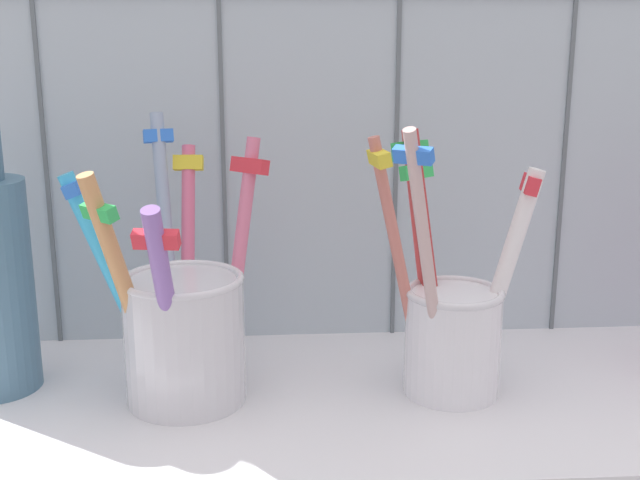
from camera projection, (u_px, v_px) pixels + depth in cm
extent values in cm
cube|color=silver|center=(320.00, 409.00, 52.51)|extent=(64.00, 22.00, 2.00)
cube|color=#B2C1CC|center=(309.00, 66.00, 58.77)|extent=(64.00, 2.00, 45.00)
cube|color=slate|center=(37.00, 67.00, 56.45)|extent=(0.30, 0.20, 45.00)
cube|color=slate|center=(220.00, 67.00, 57.29)|extent=(0.30, 0.20, 45.00)
cube|color=slate|center=(398.00, 66.00, 58.13)|extent=(0.30, 0.20, 45.00)
cube|color=slate|center=(571.00, 66.00, 58.96)|extent=(0.30, 0.20, 45.00)
cylinder|color=silver|center=(185.00, 339.00, 50.99)|extent=(7.55, 7.55, 8.05)
torus|color=silver|center=(183.00, 278.00, 49.99)|extent=(7.67, 7.67, 0.50)
cylinder|color=pink|center=(238.00, 262.00, 52.26)|extent=(3.53, 4.00, 16.11)
cube|color=#E5333F|center=(250.00, 166.00, 51.77)|extent=(2.65, 2.45, 1.14)
cylinder|color=#92A5C1|center=(167.00, 248.00, 53.21)|extent=(2.22, 5.70, 17.53)
cube|color=blue|center=(158.00, 136.00, 53.19)|extent=(2.10, 1.37, 1.00)
cylinder|color=#8F66B9|center=(168.00, 312.00, 46.98)|extent=(1.97, 6.06, 13.63)
cube|color=#E5333F|center=(156.00, 239.00, 44.16)|extent=(2.70, 1.38, 1.16)
cylinder|color=#E1648A|center=(188.00, 263.00, 53.76)|extent=(1.20, 5.65, 15.35)
cube|color=yellow|center=(188.00, 163.00, 54.04)|extent=(2.03, 1.17, 1.17)
cylinder|color=#3CBEF5|center=(117.00, 285.00, 50.55)|extent=(6.30, 1.09, 14.53)
cube|color=blue|center=(73.00, 189.00, 48.85)|extent=(1.13, 1.91, 1.07)
cylinder|color=tan|center=(127.00, 293.00, 47.77)|extent=(4.55, 4.68, 15.15)
cube|color=green|center=(99.00, 212.00, 45.35)|extent=(2.51, 2.46, 1.02)
cylinder|color=white|center=(451.00, 341.00, 52.27)|extent=(6.18, 6.18, 6.83)
torus|color=silver|center=(454.00, 291.00, 51.42)|extent=(6.37, 6.37, 0.50)
cylinder|color=#C97267|center=(401.00, 268.00, 50.13)|extent=(4.50, 1.30, 16.56)
cube|color=yellow|center=(379.00, 158.00, 48.11)|extent=(1.32, 2.69, 1.02)
cylinder|color=beige|center=(428.00, 272.00, 47.37)|extent=(4.77, 6.87, 17.78)
cube|color=blue|center=(413.00, 155.00, 43.16)|extent=(2.31, 1.92, 1.01)
cylinder|color=#B62F2F|center=(427.00, 258.00, 52.42)|extent=(3.47, 4.09, 16.63)
cube|color=green|center=(417.00, 172.00, 51.84)|extent=(2.53, 2.20, 1.06)
cylinder|color=white|center=(502.00, 281.00, 51.05)|extent=(4.71, 1.58, 14.58)
cube|color=#E5333F|center=(532.00, 185.00, 49.45)|extent=(1.20, 1.99, 1.26)
cylinder|color=#DD4444|center=(421.00, 256.00, 53.09)|extent=(2.77, 4.40, 16.47)
cube|color=green|center=(410.00, 151.00, 52.64)|extent=(2.68, 2.10, 1.36)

